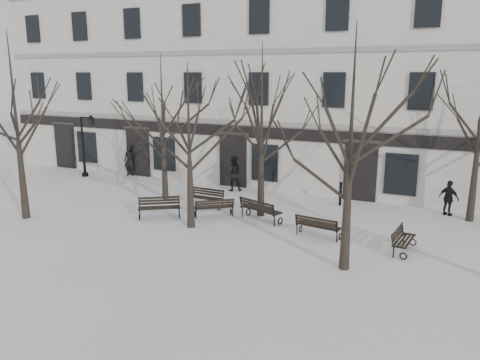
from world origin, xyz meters
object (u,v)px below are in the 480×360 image
Objects in this scene: tree_1 at (189,127)px; bench_1 at (260,209)px; bench_0 at (159,207)px; bench_4 at (214,207)px; tree_0 at (14,104)px; bench_3 at (206,197)px; bench_5 at (402,239)px; bench_2 at (318,226)px; lamp_post at (86,141)px; tree_2 at (352,121)px.

bench_1 is (2.26, 1.93, -3.60)m from tree_1.
bench_0 is 1.08× the size of bench_4.
tree_0 is 4.61× the size of bench_3.
tree_1 is 4.77m from bench_3.
tree_1 is 3.24× the size of bench_1.
tree_1 is at bearing 102.05° from bench_5.
bench_2 is at bearing -30.69° from bench_0.
tree_0 is 3.88× the size of bench_1.
bench_1 reaches higher than bench_3.
lamp_post is at bearing 81.95° from bench_5.
bench_1 reaches higher than bench_0.
bench_4 is (-6.46, 3.07, -4.32)m from tree_2.
tree_2 reaches higher than bench_1.
bench_5 is (7.97, -0.66, -0.02)m from bench_4.
lamp_post reaches higher than bench_4.
bench_1 is (4.18, 1.42, 0.04)m from bench_0.
bench_2 is at bearing 94.25° from bench_5.
tree_0 is 8.82m from lamp_post.
bench_2 is at bearing -16.14° from lamp_post.
tree_1 reaches higher than bench_3.
bench_1 is (9.45, 3.97, -4.44)m from tree_0.
bench_3 is at bearing -10.51° from bench_2.
lamp_post is (-12.96, 3.63, 1.66)m from bench_1.
tree_0 is 11.17m from bench_1.
bench_4 is (0.23, 1.56, -3.66)m from tree_1.
tree_1 is 12.21m from lamp_post.
bench_5 is (1.50, 2.41, -4.34)m from tree_2.
bench_4 is at bearing 154.60° from tree_2.
tree_2 is at bearing 114.75° from bench_4.
lamp_post is (-3.51, 7.60, -2.78)m from tree_0.
bench_5 is at bearing -174.25° from bench_2.
bench_0 is 2.40m from bench_4.
bench_4 is at bearing -48.27° from bench_3.
tree_2 is at bearing 2.23° from tree_0.
bench_4 reaches higher than bench_5.
tree_2 is 7.04m from bench_1.
bench_5 is at bearing 10.85° from tree_0.
tree_1 is (7.18, 2.05, -0.83)m from tree_0.
tree_0 is 13.41m from bench_2.
tree_0 is 4.68× the size of bench_5.
bench_3 is 10.29m from lamp_post.
bench_1 is at bearing 85.98° from bench_5.
bench_2 is at bearing 13.87° from tree_0.
bench_5 is at bearing 135.39° from bench_4.
tree_2 is 4.26× the size of bench_2.
bench_5 is (5.94, -1.03, -0.08)m from bench_1.
lamp_post is (-9.79, 2.65, 1.73)m from bench_3.
tree_1 is 6.89m from tree_2.
bench_0 is at bearing 166.86° from tree_2.
tree_1 is at bearing -27.43° from lamp_post.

